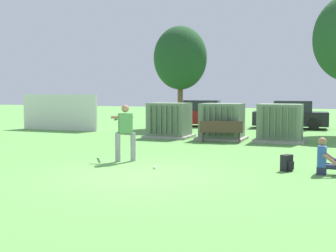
{
  "coord_description": "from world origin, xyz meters",
  "views": [
    {
      "loc": [
        4.72,
        -9.9,
        2.13
      ],
      "look_at": [
        -0.53,
        3.5,
        1.0
      ],
      "focal_mm": 46.48,
      "sensor_mm": 36.0,
      "label": 1
    }
  ],
  "objects_px": {
    "seated_spectator": "(326,160)",
    "backpack": "(287,163)",
    "transformer_west": "(169,121)",
    "transformer_mid_west": "(222,122)",
    "parked_car_leftmost": "(200,114)",
    "transformer_mid_east": "(280,123)",
    "park_bench": "(221,130)",
    "sports_ball": "(154,167)",
    "batter": "(125,130)",
    "parked_car_left_of_center": "(291,116)"
  },
  "relations": [
    {
      "from": "seated_spectator",
      "to": "transformer_west",
      "type": "bearing_deg",
      "value": 135.05
    },
    {
      "from": "transformer_mid_east",
      "to": "seated_spectator",
      "type": "xyz_separation_m",
      "value": [
        2.03,
        -7.12,
        -0.41
      ]
    },
    {
      "from": "transformer_west",
      "to": "seated_spectator",
      "type": "distance_m",
      "value": 10.02
    },
    {
      "from": "transformer_mid_west",
      "to": "sports_ball",
      "type": "relative_size",
      "value": 23.33
    },
    {
      "from": "sports_ball",
      "to": "transformer_mid_west",
      "type": "bearing_deg",
      "value": 90.83
    },
    {
      "from": "batter",
      "to": "backpack",
      "type": "distance_m",
      "value": 4.9
    },
    {
      "from": "transformer_west",
      "to": "batter",
      "type": "xyz_separation_m",
      "value": [
        1.26,
        -7.01,
        0.19
      ]
    },
    {
      "from": "transformer_west",
      "to": "parked_car_leftmost",
      "type": "relative_size",
      "value": 0.48
    },
    {
      "from": "park_bench",
      "to": "backpack",
      "type": "bearing_deg",
      "value": -60.32
    },
    {
      "from": "seated_spectator",
      "to": "backpack",
      "type": "relative_size",
      "value": 2.19
    },
    {
      "from": "batter",
      "to": "sports_ball",
      "type": "xyz_separation_m",
      "value": [
        1.38,
        -0.92,
        -0.93
      ]
    },
    {
      "from": "transformer_mid_west",
      "to": "seated_spectator",
      "type": "relative_size",
      "value": 2.18
    },
    {
      "from": "transformer_west",
      "to": "transformer_mid_east",
      "type": "height_order",
      "value": "same"
    },
    {
      "from": "backpack",
      "to": "parked_car_leftmost",
      "type": "xyz_separation_m",
      "value": [
        -6.74,
        13.91,
        0.54
      ]
    },
    {
      "from": "parked_car_leftmost",
      "to": "transformer_mid_east",
      "type": "bearing_deg",
      "value": -50.61
    },
    {
      "from": "transformer_mid_west",
      "to": "transformer_mid_east",
      "type": "bearing_deg",
      "value": 1.24
    },
    {
      "from": "backpack",
      "to": "transformer_west",
      "type": "bearing_deg",
      "value": 131.37
    },
    {
      "from": "sports_ball",
      "to": "transformer_west",
      "type": "bearing_deg",
      "value": 108.38
    },
    {
      "from": "sports_ball",
      "to": "seated_spectator",
      "type": "distance_m",
      "value": 4.54
    },
    {
      "from": "transformer_mid_west",
      "to": "batter",
      "type": "distance_m",
      "value": 7.12
    },
    {
      "from": "transformer_mid_west",
      "to": "transformer_west",
      "type": "bearing_deg",
      "value": 179.85
    },
    {
      "from": "transformer_mid_west",
      "to": "parked_car_leftmost",
      "type": "bearing_deg",
      "value": 114.34
    },
    {
      "from": "seated_spectator",
      "to": "parked_car_left_of_center",
      "type": "xyz_separation_m",
      "value": [
        -2.3,
        14.36,
        0.38
      ]
    },
    {
      "from": "park_bench",
      "to": "parked_car_left_of_center",
      "type": "relative_size",
      "value": 0.43
    },
    {
      "from": "park_bench",
      "to": "backpack",
      "type": "height_order",
      "value": "park_bench"
    },
    {
      "from": "park_bench",
      "to": "seated_spectator",
      "type": "relative_size",
      "value": 1.91
    },
    {
      "from": "transformer_west",
      "to": "parked_car_leftmost",
      "type": "xyz_separation_m",
      "value": [
        -0.64,
        6.99,
        -0.04
      ]
    },
    {
      "from": "seated_spectator",
      "to": "backpack",
      "type": "height_order",
      "value": "seated_spectator"
    },
    {
      "from": "transformer_west",
      "to": "seated_spectator",
      "type": "bearing_deg",
      "value": -44.95
    },
    {
      "from": "parked_car_leftmost",
      "to": "parked_car_left_of_center",
      "type": "bearing_deg",
      "value": 3.12
    },
    {
      "from": "transformer_west",
      "to": "transformer_mid_west",
      "type": "bearing_deg",
      "value": -0.15
    },
    {
      "from": "park_bench",
      "to": "seated_spectator",
      "type": "bearing_deg",
      "value": -54.22
    },
    {
      "from": "transformer_mid_west",
      "to": "seated_spectator",
      "type": "xyz_separation_m",
      "value": [
        4.56,
        -7.06,
        -0.41
      ]
    },
    {
      "from": "park_bench",
      "to": "sports_ball",
      "type": "distance_m",
      "value": 6.88
    },
    {
      "from": "transformer_mid_west",
      "to": "parked_car_leftmost",
      "type": "height_order",
      "value": "same"
    },
    {
      "from": "park_bench",
      "to": "parked_car_left_of_center",
      "type": "bearing_deg",
      "value": 76.42
    },
    {
      "from": "transformer_mid_west",
      "to": "sports_ball",
      "type": "bearing_deg",
      "value": -89.17
    },
    {
      "from": "backpack",
      "to": "batter",
      "type": "bearing_deg",
      "value": -178.9
    },
    {
      "from": "transformer_west",
      "to": "batter",
      "type": "bearing_deg",
      "value": -79.82
    },
    {
      "from": "seated_spectator",
      "to": "backpack",
      "type": "distance_m",
      "value": 1.01
    },
    {
      "from": "batter",
      "to": "parked_car_leftmost",
      "type": "height_order",
      "value": "batter"
    },
    {
      "from": "parked_car_leftmost",
      "to": "park_bench",
      "type": "bearing_deg",
      "value": -67.11
    },
    {
      "from": "backpack",
      "to": "seated_spectator",
      "type": "bearing_deg",
      "value": -8.62
    },
    {
      "from": "transformer_mid_west",
      "to": "park_bench",
      "type": "distance_m",
      "value": 1.12
    },
    {
      "from": "transformer_west",
      "to": "backpack",
      "type": "bearing_deg",
      "value": -48.63
    },
    {
      "from": "batter",
      "to": "sports_ball",
      "type": "height_order",
      "value": "batter"
    },
    {
      "from": "transformer_west",
      "to": "park_bench",
      "type": "relative_size",
      "value": 1.14
    },
    {
      "from": "transformer_west",
      "to": "seated_spectator",
      "type": "xyz_separation_m",
      "value": [
        7.08,
        -7.07,
        -0.41
      ]
    },
    {
      "from": "park_bench",
      "to": "transformer_west",
      "type": "bearing_deg",
      "value": 158.75
    },
    {
      "from": "batter",
      "to": "sports_ball",
      "type": "distance_m",
      "value": 1.9
    }
  ]
}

